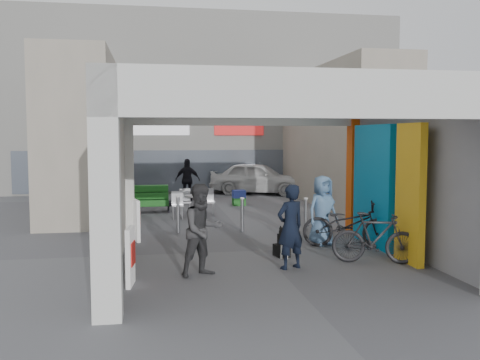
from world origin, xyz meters
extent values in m
plane|color=#545559|center=(0.00, 0.00, 0.00)|extent=(90.00, 90.00, 0.00)
cube|color=silver|center=(-3.00, -4.00, 1.75)|extent=(0.40, 0.40, 3.50)
cube|color=silver|center=(-3.00, 2.00, 1.75)|extent=(0.40, 0.40, 3.50)
cube|color=#E8530D|center=(3.00, 2.00, 1.75)|extent=(0.40, 0.40, 3.50)
plane|color=beige|center=(-3.00, -1.00, 1.75)|extent=(0.00, 6.40, 6.40)
plane|color=#95959A|center=(3.00, -1.00, 1.75)|extent=(0.00, 6.40, 6.40)
cube|color=#0B83B8|center=(2.70, 0.20, 1.40)|extent=(0.15, 2.00, 2.80)
cube|color=yellow|center=(2.70, -1.60, 1.40)|extent=(0.15, 1.00, 2.80)
plane|color=#A9A9A5|center=(0.00, -1.00, 3.50)|extent=(6.40, 6.40, 0.00)
cube|color=silver|center=(0.00, 2.05, 3.15)|extent=(6.40, 0.30, 0.70)
cube|color=silver|center=(0.00, -4.05, 3.15)|extent=(6.40, 0.30, 0.70)
cube|color=silver|center=(0.00, 2.22, 3.10)|extent=(4.20, 0.05, 0.55)
cube|color=silver|center=(0.00, 14.00, 4.00)|extent=(18.00, 4.00, 8.00)
cube|color=#515966|center=(0.00, 11.95, 1.00)|extent=(16.20, 0.06, 1.80)
cube|color=white|center=(-2.00, 11.96, 2.80)|extent=(2.60, 0.06, 0.50)
cube|color=red|center=(1.50, 11.96, 2.80)|extent=(2.20, 0.06, 0.50)
cube|color=#A49787|center=(-4.50, 7.50, 2.50)|extent=(2.00, 9.00, 5.00)
cube|color=#A49787|center=(4.50, 7.50, 2.50)|extent=(2.00, 9.00, 5.00)
cylinder|color=gray|center=(-1.69, 2.53, 0.48)|extent=(0.09, 0.09, 0.96)
cylinder|color=gray|center=(-0.01, 2.36, 0.45)|extent=(0.09, 0.09, 0.89)
cylinder|color=gray|center=(1.75, 2.40, 0.43)|extent=(0.09, 0.09, 0.85)
cube|color=silver|center=(-2.75, -2.31, 0.50)|extent=(0.14, 0.56, 1.00)
cube|color=red|center=(-2.71, -2.31, 0.55)|extent=(0.09, 0.39, 0.40)
cube|color=silver|center=(-2.75, 1.60, 0.50)|extent=(0.20, 0.55, 1.00)
cube|color=red|center=(-2.71, 1.60, 0.55)|extent=(0.13, 0.38, 0.40)
cylinder|color=#A6A6AB|center=(-1.03, 5.01, 0.34)|extent=(0.06, 0.06, 0.67)
cylinder|color=#A6A6AB|center=(-1.03, 5.01, 0.01)|extent=(0.41, 0.41, 0.02)
cylinder|color=#A6A6AB|center=(-1.03, 5.01, 0.67)|extent=(0.65, 0.65, 0.05)
cube|color=#A6A6AB|center=(-1.59, 4.82, 0.21)|extent=(0.36, 0.36, 0.42)
cube|color=#A6A6AB|center=(-1.59, 4.99, 0.63)|extent=(0.36, 0.05, 0.42)
cube|color=#A6A6AB|center=(-0.56, 5.48, 0.21)|extent=(0.36, 0.36, 0.42)
cube|color=#A6A6AB|center=(-0.56, 5.65, 0.63)|extent=(0.36, 0.05, 0.42)
cube|color=#A6A6AB|center=(-1.31, 5.57, 0.21)|extent=(0.36, 0.36, 0.42)
cube|color=#A6A6AB|center=(-1.31, 5.74, 0.63)|extent=(0.36, 0.05, 0.42)
cube|color=black|center=(-2.37, 6.42, 0.17)|extent=(1.34, 0.67, 0.33)
cube|color=#19581A|center=(-2.37, 6.25, 0.33)|extent=(1.11, 0.39, 0.20)
cube|color=#19581A|center=(-2.37, 6.42, 0.56)|extent=(1.11, 0.39, 0.20)
cube|color=#19581A|center=(-2.37, 6.59, 0.78)|extent=(1.11, 0.39, 0.20)
cube|color=#19581A|center=(0.77, 7.61, 0.14)|extent=(0.47, 0.38, 0.28)
cube|color=#2A3A9A|center=(0.77, 7.61, 0.42)|extent=(0.47, 0.38, 0.28)
cube|color=black|center=(0.32, -0.63, 0.13)|extent=(0.25, 0.34, 0.25)
cube|color=black|center=(0.32, -0.77, 0.32)|extent=(0.20, 0.17, 0.38)
cube|color=silver|center=(0.32, -0.86, 0.28)|extent=(0.16, 0.03, 0.36)
cylinder|color=silver|center=(0.26, -0.84, 0.15)|extent=(0.05, 0.05, 0.30)
cylinder|color=silver|center=(0.38, -0.84, 0.15)|extent=(0.05, 0.05, 0.30)
sphere|color=black|center=(0.32, -0.79, 0.55)|extent=(0.20, 0.20, 0.20)
cube|color=silver|center=(0.32, -0.90, 0.53)|extent=(0.08, 0.13, 0.06)
cone|color=black|center=(0.27, -0.75, 0.65)|extent=(0.07, 0.07, 0.08)
cone|color=black|center=(0.38, -0.75, 0.65)|extent=(0.07, 0.07, 0.08)
imported|color=black|center=(0.23, -1.65, 0.81)|extent=(0.70, 0.59, 1.63)
imported|color=#39393C|center=(-1.47, -1.88, 0.84)|extent=(1.01, 0.92, 1.68)
imported|color=#577CA9|center=(1.55, 0.41, 0.81)|extent=(0.93, 0.77, 1.62)
imported|color=black|center=(-0.97, 9.29, 0.82)|extent=(1.03, 0.62, 1.64)
imported|color=black|center=(2.03, 0.02, 0.53)|extent=(2.15, 1.31, 1.07)
imported|color=black|center=(2.02, -1.52, 0.51)|extent=(1.77, 1.00, 1.03)
imported|color=silver|center=(2.20, 11.21, 0.70)|extent=(4.41, 3.12, 1.39)
camera|label=1|loc=(-2.39, -11.45, 2.57)|focal=40.00mm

